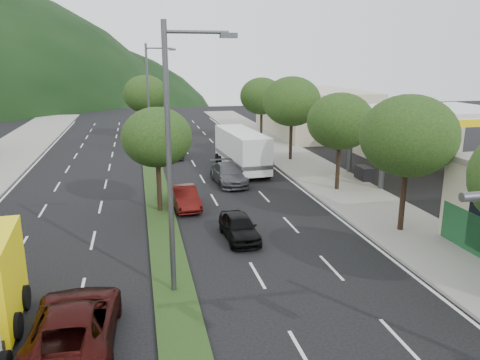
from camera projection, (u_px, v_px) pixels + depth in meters
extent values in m
cube|color=gray|center=(316.00, 173.00, 36.67)|extent=(5.00, 90.00, 0.15)
cube|color=#1F3413|center=(153.00, 172.00, 36.91)|extent=(1.60, 56.00, 0.12)
cube|color=silver|center=(419.00, 112.00, 33.95)|extent=(12.00, 8.00, 0.50)
cube|color=yellow|center=(418.00, 117.00, 34.04)|extent=(12.20, 8.20, 0.50)
cylinder|color=#47494C|center=(383.00, 157.00, 31.43)|extent=(0.36, 0.36, 4.60)
cylinder|color=#47494C|center=(350.00, 145.00, 36.16)|extent=(0.36, 0.36, 4.60)
cylinder|color=#47494C|center=(442.00, 141.00, 37.83)|extent=(0.36, 0.36, 4.60)
cube|color=black|center=(364.00, 174.00, 34.24)|extent=(0.80, 1.60, 1.10)
cube|color=black|center=(460.00, 169.00, 35.90)|extent=(0.80, 1.60, 1.10)
cube|color=beige|center=(314.00, 112.00, 55.46)|extent=(10.00, 16.00, 5.20)
cylinder|color=black|center=(403.00, 194.00, 23.78)|extent=(0.28, 0.28, 3.81)
ellipsoid|color=black|center=(409.00, 136.00, 23.03)|extent=(4.80, 4.80, 4.08)
cylinder|color=black|center=(338.00, 163.00, 31.37)|extent=(0.28, 0.28, 3.58)
ellipsoid|color=black|center=(340.00, 121.00, 30.67)|extent=(4.40, 4.40, 3.74)
cylinder|color=black|center=(291.00, 137.00, 40.78)|extent=(0.28, 0.28, 3.92)
ellipsoid|color=black|center=(292.00, 101.00, 40.01)|extent=(5.00, 5.00, 4.25)
cylinder|color=black|center=(261.00, 123.00, 50.26)|extent=(0.28, 0.28, 3.70)
ellipsoid|color=black|center=(262.00, 96.00, 49.54)|extent=(4.60, 4.60, 3.91)
cylinder|color=black|center=(159.00, 182.00, 27.02)|extent=(0.28, 0.28, 3.36)
ellipsoid|color=black|center=(157.00, 137.00, 26.36)|extent=(4.00, 4.00, 3.40)
cylinder|color=black|center=(147.00, 122.00, 51.54)|extent=(0.28, 0.28, 3.81)
ellipsoid|color=black|center=(145.00, 94.00, 50.79)|extent=(4.80, 4.80, 4.08)
cylinder|color=#47494C|center=(169.00, 166.00, 16.76)|extent=(0.20, 0.20, 10.00)
cylinder|color=#47494C|center=(197.00, 32.00, 15.84)|extent=(2.20, 0.12, 0.12)
cube|color=#47494C|center=(229.00, 35.00, 16.09)|extent=(0.60, 0.25, 0.18)
cylinder|color=#47494C|center=(149.00, 103.00, 40.39)|extent=(0.20, 0.20, 10.00)
cylinder|color=#47494C|center=(159.00, 48.00, 39.47)|extent=(2.20, 0.12, 0.12)
cube|color=#47494C|center=(172.00, 49.00, 39.72)|extent=(0.60, 0.25, 0.18)
imported|color=black|center=(74.00, 325.00, 14.37)|extent=(2.76, 5.67, 1.55)
imported|color=black|center=(239.00, 227.00, 23.18)|extent=(1.66, 3.85, 1.30)
imported|color=#48484D|center=(228.00, 174.00, 33.54)|extent=(2.25, 4.97, 1.41)
imported|color=#460D0B|center=(185.00, 197.00, 28.06)|extent=(1.71, 4.08, 1.31)
imported|color=black|center=(252.00, 158.00, 38.88)|extent=(2.89, 5.47, 1.46)
imported|color=#424346|center=(173.00, 151.00, 42.35)|extent=(1.81, 3.94, 1.31)
cylinder|color=black|center=(16.00, 326.00, 14.93)|extent=(0.36, 0.90, 0.88)
cylinder|color=black|center=(24.00, 298.00, 16.72)|extent=(0.36, 0.90, 0.88)
cube|color=white|center=(242.00, 149.00, 37.22)|extent=(2.89, 8.46, 2.77)
cube|color=slate|center=(242.00, 157.00, 37.39)|extent=(2.95, 8.46, 0.32)
cylinder|color=black|center=(218.00, 158.00, 40.34)|extent=(0.38, 0.85, 0.83)
cylinder|color=black|center=(243.00, 157.00, 40.97)|extent=(0.38, 0.85, 0.83)
cylinder|color=black|center=(221.00, 160.00, 39.41)|extent=(0.38, 0.85, 0.83)
cylinder|color=black|center=(247.00, 159.00, 40.05)|extent=(0.38, 0.85, 0.83)
cylinder|color=black|center=(238.00, 175.00, 34.47)|extent=(0.38, 0.85, 0.83)
cylinder|color=black|center=(268.00, 173.00, 35.10)|extent=(0.38, 0.85, 0.83)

